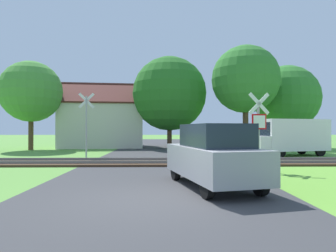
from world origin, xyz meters
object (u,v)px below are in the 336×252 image
tree_center (169,94)px  mail_truck (289,136)px  stop_sign_near (259,126)px  tree_left (31,92)px  tree_right (245,79)px  house (103,124)px  crossing_sign_far (86,121)px  tree_far (286,98)px  parked_car (213,155)px

tree_center → mail_truck: size_ratio=1.51×
stop_sign_near → tree_left: (-14.16, 12.21, 2.84)m
tree_right → tree_center: tree_right is taller
house → tree_right: tree_right is taller
house → tree_left: tree_left is taller
crossing_sign_far → tree_center: size_ratio=0.46×
crossing_sign_far → tree_far: size_ratio=0.50×
tree_right → tree_center: (-5.91, 2.35, -0.86)m
tree_left → tree_right: bearing=-1.9°
mail_truck → crossing_sign_far: bearing=82.4°
tree_far → parked_car: bearing=-118.4°
house → tree_far: bearing=-11.9°
tree_far → mail_truck: 9.13m
stop_sign_near → crossing_sign_far: bearing=-40.4°
tree_right → tree_far: bearing=32.5°
tree_left → house: bearing=38.1°
stop_sign_near → mail_truck: bearing=-130.6°
house → stop_sign_near: bearing=-66.4°
stop_sign_near → house: house is taller
parked_car → stop_sign_near: bearing=40.8°
house → tree_right: 13.26m
tree_left → crossing_sign_far: bearing=-49.8°
house → parked_car: (6.89, -19.30, -1.23)m
house → tree_far: size_ratio=1.11×
house → tree_center: 6.94m
tree_right → parked_car: bearing=-109.1°
house → tree_far: tree_far is taller
stop_sign_near → tree_left: bearing=-49.7°
stop_sign_near → parked_car: bearing=44.9°
tree_right → tree_center: 6.42m
tree_far → parked_car: 20.44m
stop_sign_near → house: 18.54m
tree_center → stop_sign_near: bearing=-77.4°
house → tree_center: tree_center is taller
tree_right → house: bearing=159.8°
house → tree_far: 16.70m
house → tree_right: size_ratio=0.98×
crossing_sign_far → mail_truck: (11.98, 1.66, -0.86)m
crossing_sign_far → mail_truck: bearing=-0.6°
crossing_sign_far → parked_car: 9.92m
tree_right → tree_far: 5.39m
crossing_sign_far → tree_left: (-6.20, 7.35, 2.51)m
mail_truck → tree_left: bearing=57.1°
crossing_sign_far → tree_center: (4.82, 9.13, 2.59)m
tree_right → parked_car: 16.42m
stop_sign_near → tree_far: (7.22, 14.47, 2.63)m
stop_sign_near → tree_left: tree_left is taller
house → mail_truck: bearing=-42.1°
mail_truck → parked_car: size_ratio=1.22×
tree_right → crossing_sign_far: bearing=-147.7°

